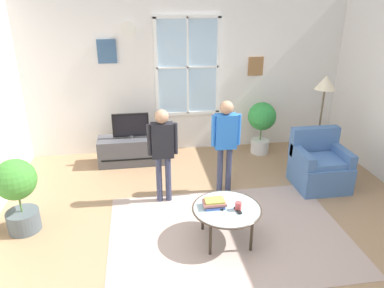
{
  "coord_description": "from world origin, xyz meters",
  "views": [
    {
      "loc": [
        -0.91,
        -3.68,
        2.79
      ],
      "look_at": [
        -0.24,
        0.7,
        0.94
      ],
      "focal_mm": 33.79,
      "sensor_mm": 36.0,
      "label": 1
    }
  ],
  "objects_px": {
    "coffee_table": "(227,210)",
    "remote_near_books": "(222,207)",
    "floor_lamp": "(324,92)",
    "potted_plant_corner": "(17,190)",
    "tv_stand": "(132,150)",
    "armchair": "(319,166)",
    "person_blue_shirt": "(226,137)",
    "book_stack": "(214,203)",
    "television": "(131,125)",
    "person_black_shirt": "(163,146)",
    "potted_plant_by_window": "(262,122)",
    "cup": "(238,206)",
    "remote_near_cup": "(238,210)"
  },
  "relations": [
    {
      "from": "armchair",
      "to": "person_black_shirt",
      "type": "relative_size",
      "value": 0.63
    },
    {
      "from": "television",
      "to": "potted_plant_corner",
      "type": "distance_m",
      "value": 2.26
    },
    {
      "from": "book_stack",
      "to": "remote_near_books",
      "type": "xyz_separation_m",
      "value": [
        0.09,
        -0.03,
        -0.04
      ]
    },
    {
      "from": "coffee_table",
      "to": "remote_near_books",
      "type": "xyz_separation_m",
      "value": [
        -0.05,
        0.02,
        0.04
      ]
    },
    {
      "from": "tv_stand",
      "to": "coffee_table",
      "type": "relative_size",
      "value": 1.41
    },
    {
      "from": "cup",
      "to": "potted_plant_by_window",
      "type": "relative_size",
      "value": 0.1
    },
    {
      "from": "remote_near_books",
      "to": "person_black_shirt",
      "type": "relative_size",
      "value": 0.1
    },
    {
      "from": "remote_near_books",
      "to": "person_blue_shirt",
      "type": "height_order",
      "value": "person_blue_shirt"
    },
    {
      "from": "cup",
      "to": "potted_plant_by_window",
      "type": "distance_m",
      "value": 2.77
    },
    {
      "from": "floor_lamp",
      "to": "remote_near_cup",
      "type": "bearing_deg",
      "value": -136.51
    },
    {
      "from": "tv_stand",
      "to": "television",
      "type": "distance_m",
      "value": 0.47
    },
    {
      "from": "armchair",
      "to": "book_stack",
      "type": "bearing_deg",
      "value": -150.38
    },
    {
      "from": "remote_near_books",
      "to": "remote_near_cup",
      "type": "relative_size",
      "value": 1.0
    },
    {
      "from": "book_stack",
      "to": "person_black_shirt",
      "type": "xyz_separation_m",
      "value": [
        -0.53,
        0.97,
        0.36
      ]
    },
    {
      "from": "book_stack",
      "to": "cup",
      "type": "xyz_separation_m",
      "value": [
        0.26,
        -0.11,
        0.0
      ]
    },
    {
      "from": "coffee_table",
      "to": "potted_plant_by_window",
      "type": "height_order",
      "value": "potted_plant_by_window"
    },
    {
      "from": "coffee_table",
      "to": "remote_near_books",
      "type": "distance_m",
      "value": 0.06
    },
    {
      "from": "potted_plant_by_window",
      "to": "potted_plant_corner",
      "type": "xyz_separation_m",
      "value": [
        -3.73,
        -1.88,
        -0.04
      ]
    },
    {
      "from": "tv_stand",
      "to": "remote_near_books",
      "type": "relative_size",
      "value": 8.35
    },
    {
      "from": "television",
      "to": "remote_near_books",
      "type": "bearing_deg",
      "value": -65.67
    },
    {
      "from": "floor_lamp",
      "to": "potted_plant_corner",
      "type": "bearing_deg",
      "value": -166.28
    },
    {
      "from": "person_black_shirt",
      "to": "floor_lamp",
      "type": "relative_size",
      "value": 0.86
    },
    {
      "from": "coffee_table",
      "to": "book_stack",
      "type": "height_order",
      "value": "book_stack"
    },
    {
      "from": "coffee_table",
      "to": "book_stack",
      "type": "xyz_separation_m",
      "value": [
        -0.14,
        0.05,
        0.07
      ]
    },
    {
      "from": "remote_near_cup",
      "to": "armchair",
      "type": "bearing_deg",
      "value": 36.49
    },
    {
      "from": "book_stack",
      "to": "cup",
      "type": "relative_size",
      "value": 2.64
    },
    {
      "from": "tv_stand",
      "to": "armchair",
      "type": "relative_size",
      "value": 1.34
    },
    {
      "from": "armchair",
      "to": "coffee_table",
      "type": "relative_size",
      "value": 1.05
    },
    {
      "from": "television",
      "to": "potted_plant_by_window",
      "type": "relative_size",
      "value": 0.63
    },
    {
      "from": "tv_stand",
      "to": "person_blue_shirt",
      "type": "height_order",
      "value": "person_blue_shirt"
    },
    {
      "from": "potted_plant_corner",
      "to": "book_stack",
      "type": "bearing_deg",
      "value": -12.81
    },
    {
      "from": "armchair",
      "to": "cup",
      "type": "distance_m",
      "value": 2.01
    },
    {
      "from": "person_blue_shirt",
      "to": "floor_lamp",
      "type": "distance_m",
      "value": 1.84
    },
    {
      "from": "book_stack",
      "to": "remote_near_books",
      "type": "bearing_deg",
      "value": -18.15
    },
    {
      "from": "television",
      "to": "person_black_shirt",
      "type": "height_order",
      "value": "person_black_shirt"
    },
    {
      "from": "coffee_table",
      "to": "potted_plant_corner",
      "type": "relative_size",
      "value": 0.85
    },
    {
      "from": "book_stack",
      "to": "potted_plant_by_window",
      "type": "xyz_separation_m",
      "value": [
        1.39,
        2.41,
        0.12
      ]
    },
    {
      "from": "tv_stand",
      "to": "person_blue_shirt",
      "type": "xyz_separation_m",
      "value": [
        1.36,
        -1.23,
        0.65
      ]
    },
    {
      "from": "armchair",
      "to": "remote_near_books",
      "type": "relative_size",
      "value": 6.21
    },
    {
      "from": "armchair",
      "to": "cup",
      "type": "bearing_deg",
      "value": -143.93
    },
    {
      "from": "television",
      "to": "remote_near_cup",
      "type": "distance_m",
      "value": 2.76
    },
    {
      "from": "person_blue_shirt",
      "to": "floor_lamp",
      "type": "bearing_deg",
      "value": 16.67
    },
    {
      "from": "coffee_table",
      "to": "person_black_shirt",
      "type": "xyz_separation_m",
      "value": [
        -0.67,
        1.02,
        0.44
      ]
    },
    {
      "from": "tv_stand",
      "to": "person_black_shirt",
      "type": "bearing_deg",
      "value": -71.78
    },
    {
      "from": "tv_stand",
      "to": "floor_lamp",
      "type": "xyz_separation_m",
      "value": [
        3.07,
        -0.71,
        1.11
      ]
    },
    {
      "from": "book_stack",
      "to": "person_black_shirt",
      "type": "height_order",
      "value": "person_black_shirt"
    },
    {
      "from": "potted_plant_by_window",
      "to": "television",
      "type": "bearing_deg",
      "value": -177.97
    },
    {
      "from": "person_blue_shirt",
      "to": "floor_lamp",
      "type": "xyz_separation_m",
      "value": [
        1.71,
        0.51,
        0.46
      ]
    },
    {
      "from": "remote_near_books",
      "to": "person_black_shirt",
      "type": "distance_m",
      "value": 1.24
    },
    {
      "from": "person_black_shirt",
      "to": "potted_plant_by_window",
      "type": "distance_m",
      "value": 2.41
    }
  ]
}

